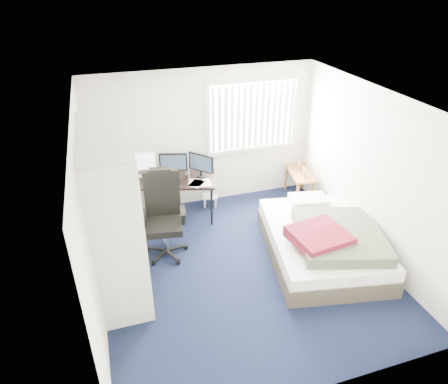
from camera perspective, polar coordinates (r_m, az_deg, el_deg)
The scene contains 10 objects.
ground at distance 6.07m, azimuth 2.65°, elevation -10.72°, with size 4.20×4.20×0.00m, color black.
room_shell at distance 5.22m, azimuth 3.03°, elevation 2.05°, with size 4.20×4.20×4.20m.
window_assembly at distance 7.25m, azimuth 4.15°, elevation 10.78°, with size 1.72×0.09×1.32m.
closet at distance 5.26m, azimuth -15.41°, elevation -0.81°, with size 0.64×1.84×2.22m.
desk at distance 6.91m, azimuth -7.60°, elevation 2.21°, with size 1.66×1.11×1.21m.
office_chair at distance 6.15m, azimuth -8.53°, elevation -4.35°, with size 0.74×0.74×1.36m.
footstool at distance 7.42m, azimuth -2.00°, elevation -0.85°, with size 0.32×0.29×0.22m.
nightstand at distance 7.68m, azimuth 10.87°, elevation 2.32°, with size 0.51×0.84×0.72m.
bed at distance 6.27m, azimuth 14.02°, elevation -6.81°, with size 1.95×2.36×0.69m.
pine_box at distance 5.53m, azimuth -13.07°, elevation -14.54°, with size 0.36×0.27×0.27m, color tan.
Camera 1 is at (-1.67, -4.33, 3.91)m, focal length 32.00 mm.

